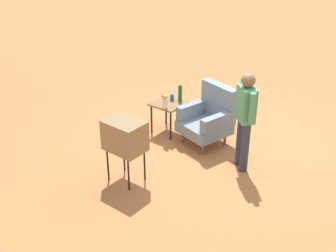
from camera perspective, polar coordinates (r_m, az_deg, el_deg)
ground_plane at (r=8.02m, az=6.63°, el=-2.18°), size 60.00×60.00×0.00m
armchair at (r=7.81m, az=5.36°, el=1.19°), size 0.93×0.95×1.06m
side_table at (r=8.13m, az=0.04°, el=2.50°), size 0.56×0.56×0.60m
tv_on_stand at (r=6.59m, az=-5.64°, el=-1.31°), size 0.61×0.46×1.03m
person_standing at (r=6.92m, az=9.99°, el=1.31°), size 0.45×0.41×1.64m
soda_can_blue at (r=8.16m, az=0.53°, el=3.75°), size 0.07×0.07×0.12m
bottle_wine_green at (r=8.09m, az=1.58°, el=4.27°), size 0.07×0.07×0.32m
flower_vase at (r=7.82m, az=-0.42°, el=3.32°), size 0.15×0.10×0.27m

